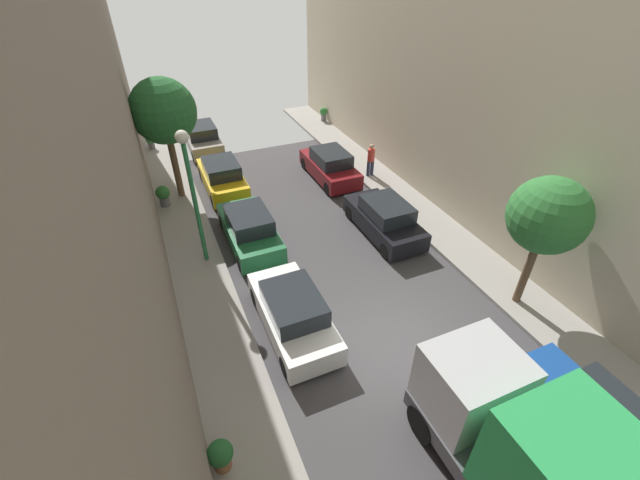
{
  "coord_description": "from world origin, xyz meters",
  "views": [
    {
      "loc": [
        -5.53,
        -6.96,
        10.08
      ],
      "look_at": [
        -0.26,
        5.25,
        0.5
      ],
      "focal_mm": 23.14,
      "sensor_mm": 36.0,
      "label": 1
    }
  ],
  "objects_px": {
    "parked_car_right_3": "(384,219)",
    "potted_plant_0": "(220,455)",
    "parked_car_left_4": "(222,177)",
    "potted_plant_3": "(151,141)",
    "parked_car_left_5": "(202,138)",
    "potted_plant_1": "(163,195)",
    "pedestrian": "(371,159)",
    "parked_car_left_2": "(293,313)",
    "lamp_post": "(191,180)",
    "parked_car_right_4": "(330,166)",
    "parked_car_left_3": "(249,229)",
    "potted_plant_2": "(324,113)",
    "street_tree_1": "(548,216)",
    "parked_car_right_2": "(595,424)",
    "street_tree_0": "(163,112)"
  },
  "relations": [
    {
      "from": "potted_plant_1",
      "to": "parked_car_right_4",
      "type": "bearing_deg",
      "value": -2.11
    },
    {
      "from": "potted_plant_3",
      "to": "lamp_post",
      "type": "distance_m",
      "value": 12.36
    },
    {
      "from": "street_tree_0",
      "to": "street_tree_1",
      "type": "height_order",
      "value": "street_tree_0"
    },
    {
      "from": "parked_car_right_3",
      "to": "potted_plant_0",
      "type": "relative_size",
      "value": 4.79
    },
    {
      "from": "potted_plant_0",
      "to": "potted_plant_2",
      "type": "distance_m",
      "value": 23.3
    },
    {
      "from": "parked_car_left_3",
      "to": "parked_car_right_3",
      "type": "height_order",
      "value": "same"
    },
    {
      "from": "parked_car_right_4",
      "to": "pedestrian",
      "type": "height_order",
      "value": "pedestrian"
    },
    {
      "from": "parked_car_left_3",
      "to": "potted_plant_1",
      "type": "distance_m",
      "value": 5.19
    },
    {
      "from": "parked_car_left_2",
      "to": "parked_car_right_3",
      "type": "xyz_separation_m",
      "value": [
        5.4,
        3.59,
        0.0
      ]
    },
    {
      "from": "parked_car_right_4",
      "to": "potted_plant_3",
      "type": "relative_size",
      "value": 5.07
    },
    {
      "from": "parked_car_left_5",
      "to": "lamp_post",
      "type": "height_order",
      "value": "lamp_post"
    },
    {
      "from": "parked_car_left_3",
      "to": "lamp_post",
      "type": "xyz_separation_m",
      "value": [
        -1.9,
        -0.5,
        2.86
      ]
    },
    {
      "from": "pedestrian",
      "to": "parked_car_left_5",
      "type": "bearing_deg",
      "value": 135.79
    },
    {
      "from": "potted_plant_0",
      "to": "lamp_post",
      "type": "xyz_separation_m",
      "value": [
        1.13,
        8.0,
        2.94
      ]
    },
    {
      "from": "parked_car_left_4",
      "to": "street_tree_1",
      "type": "xyz_separation_m",
      "value": [
        7.43,
        -11.99,
        2.83
      ]
    },
    {
      "from": "parked_car_left_2",
      "to": "lamp_post",
      "type": "distance_m",
      "value": 5.72
    },
    {
      "from": "pedestrian",
      "to": "potted_plant_2",
      "type": "distance_m",
      "value": 8.59
    },
    {
      "from": "parked_car_left_4",
      "to": "parked_car_left_3",
      "type": "bearing_deg",
      "value": -90.0
    },
    {
      "from": "street_tree_0",
      "to": "lamp_post",
      "type": "height_order",
      "value": "street_tree_0"
    },
    {
      "from": "potted_plant_3",
      "to": "parked_car_right_4",
      "type": "bearing_deg",
      "value": -42.08
    },
    {
      "from": "parked_car_right_3",
      "to": "potted_plant_3",
      "type": "height_order",
      "value": "parked_car_right_3"
    },
    {
      "from": "parked_car_left_5",
      "to": "parked_car_right_3",
      "type": "relative_size",
      "value": 1.0
    },
    {
      "from": "parked_car_left_2",
      "to": "parked_car_right_2",
      "type": "bearing_deg",
      "value": -49.38
    },
    {
      "from": "parked_car_left_3",
      "to": "lamp_post",
      "type": "bearing_deg",
      "value": -165.28
    },
    {
      "from": "potted_plant_1",
      "to": "street_tree_1",
      "type": "bearing_deg",
      "value": -47.59
    },
    {
      "from": "parked_car_left_4",
      "to": "potted_plant_3",
      "type": "distance_m",
      "value": 7.05
    },
    {
      "from": "parked_car_left_5",
      "to": "potted_plant_1",
      "type": "bearing_deg",
      "value": -115.32
    },
    {
      "from": "parked_car_right_4",
      "to": "pedestrian",
      "type": "distance_m",
      "value": 2.14
    },
    {
      "from": "parked_car_left_2",
      "to": "parked_car_right_4",
      "type": "distance_m",
      "value": 10.57
    },
    {
      "from": "potted_plant_0",
      "to": "potted_plant_1",
      "type": "height_order",
      "value": "potted_plant_1"
    },
    {
      "from": "parked_car_left_3",
      "to": "street_tree_1",
      "type": "distance_m",
      "value": 10.58
    },
    {
      "from": "parked_car_left_4",
      "to": "street_tree_1",
      "type": "height_order",
      "value": "street_tree_1"
    },
    {
      "from": "potted_plant_0",
      "to": "lamp_post",
      "type": "distance_m",
      "value": 8.6
    },
    {
      "from": "parked_car_left_4",
      "to": "parked_car_left_5",
      "type": "relative_size",
      "value": 1.0
    },
    {
      "from": "parked_car_right_4",
      "to": "pedestrian",
      "type": "xyz_separation_m",
      "value": [
        1.97,
        -0.75,
        0.35
      ]
    },
    {
      "from": "parked_car_left_3",
      "to": "street_tree_1",
      "type": "xyz_separation_m",
      "value": [
        7.43,
        -6.98,
        2.83
      ]
    },
    {
      "from": "parked_car_left_2",
      "to": "potted_plant_2",
      "type": "height_order",
      "value": "parked_car_left_2"
    },
    {
      "from": "street_tree_0",
      "to": "potted_plant_2",
      "type": "xyz_separation_m",
      "value": [
        10.5,
        6.74,
        -3.54
      ]
    },
    {
      "from": "parked_car_left_2",
      "to": "lamp_post",
      "type": "bearing_deg",
      "value": 112.55
    },
    {
      "from": "parked_car_right_2",
      "to": "potted_plant_2",
      "type": "distance_m",
      "value": 23.34
    },
    {
      "from": "parked_car_left_3",
      "to": "parked_car_right_2",
      "type": "xyz_separation_m",
      "value": [
        5.4,
        -11.37,
        0.0
      ]
    },
    {
      "from": "parked_car_left_2",
      "to": "parked_car_left_4",
      "type": "bearing_deg",
      "value": 90.0
    },
    {
      "from": "parked_car_right_3",
      "to": "potted_plant_0",
      "type": "xyz_separation_m",
      "value": [
        -8.43,
        -7.01,
        -0.08
      ]
    },
    {
      "from": "parked_car_right_3",
      "to": "parked_car_left_2",
      "type": "bearing_deg",
      "value": -146.41
    },
    {
      "from": "parked_car_left_3",
      "to": "parked_car_right_3",
      "type": "xyz_separation_m",
      "value": [
        5.4,
        -1.49,
        0.0
      ]
    },
    {
      "from": "parked_car_right_2",
      "to": "lamp_post",
      "type": "height_order",
      "value": "lamp_post"
    },
    {
      "from": "parked_car_left_4",
      "to": "potted_plant_1",
      "type": "xyz_separation_m",
      "value": [
        -2.89,
        -0.7,
        -0.0
      ]
    },
    {
      "from": "parked_car_left_5",
      "to": "lamp_post",
      "type": "xyz_separation_m",
      "value": [
        -1.9,
        -10.93,
        2.86
      ]
    },
    {
      "from": "potted_plant_0",
      "to": "parked_car_left_2",
      "type": "bearing_deg",
      "value": 48.51
    },
    {
      "from": "parked_car_left_3",
      "to": "potted_plant_3",
      "type": "bearing_deg",
      "value": 103.98
    }
  ]
}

